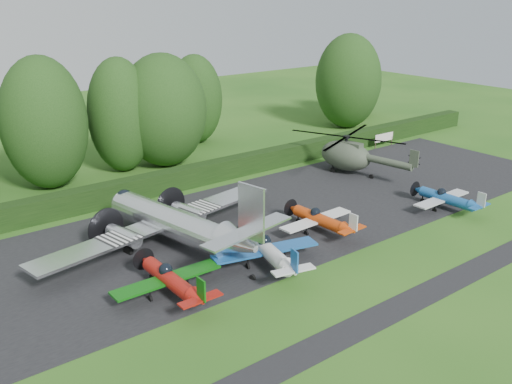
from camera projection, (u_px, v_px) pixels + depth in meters
ground at (328, 271)px, 38.97m from camera, size 160.00×160.00×0.00m
apron at (242, 226)px, 46.43m from camera, size 70.00×18.00×0.01m
taxiway_verge at (398, 308)px, 34.50m from camera, size 70.00×2.00×0.00m
hedgerow at (174, 190)px, 54.63m from camera, size 90.00×1.60×2.00m
transport_plane at (173, 223)px, 42.06m from camera, size 21.50×16.49×6.89m
light_plane_red at (171, 280)px, 35.43m from camera, size 7.29×7.67×2.80m
light_plane_white at (268, 251)px, 39.20m from camera, size 7.69×8.09×2.96m
light_plane_orange at (320, 219)px, 44.82m from camera, size 6.82×7.17×2.62m
light_plane_blue at (446, 198)px, 49.44m from camera, size 6.52×6.86×2.51m
helicopter at (346, 153)px, 59.05m from camera, size 12.24×14.33×3.94m
sign_board at (384, 138)px, 68.80m from camera, size 3.05×0.11×1.71m
tree_0 at (348, 81)px, 77.03m from camera, size 8.87×8.87×12.67m
tree_1 at (359, 84)px, 85.31m from camera, size 6.78×6.78×9.38m
tree_4 at (120, 115)px, 58.46m from camera, size 6.62×6.62×11.87m
tree_5 at (195, 99)px, 69.59m from camera, size 6.63×6.63×10.85m
tree_8 at (163, 110)px, 60.31m from camera, size 9.25×9.25×12.04m
tree_9 at (44, 123)px, 53.29m from camera, size 8.02×8.02×12.64m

